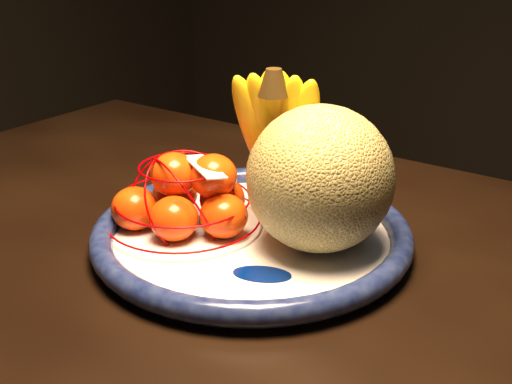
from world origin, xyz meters
The scene contains 6 objects.
dining_table centered at (-0.03, -0.04, 0.63)m, with size 1.42×0.87×0.70m.
fruit_bowl centered at (-0.05, -0.04, 0.72)m, with size 0.40×0.40×0.03m.
cantaloupe centered at (0.04, -0.02, 0.81)m, with size 0.18×0.18×0.18m, color olive.
banana_bunch centered at (-0.05, 0.03, 0.83)m, with size 0.14×0.14×0.22m.
mandarin_bag centered at (-0.13, -0.06, 0.76)m, with size 0.24×0.24×0.13m.
price_tag centered at (-0.10, -0.06, 0.81)m, with size 0.07×0.03×0.00m, color white.
Camera 1 is at (0.36, -0.64, 1.08)m, focal length 45.00 mm.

